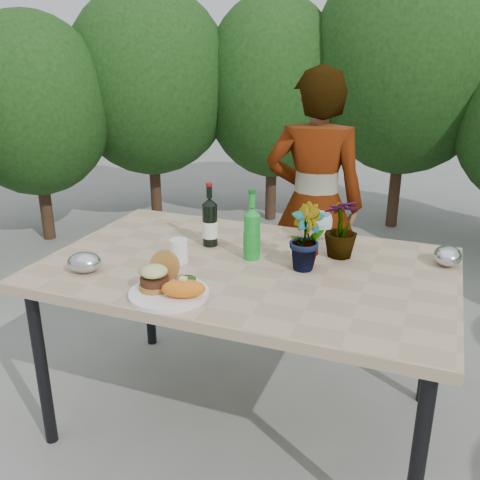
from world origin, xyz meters
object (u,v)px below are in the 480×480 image
(patio_table, at_px, (247,277))
(person, at_px, (314,206))
(dinner_plate, at_px, (169,293))
(wine_bottle, at_px, (210,223))

(patio_table, relative_size, person, 1.08)
(patio_table, height_order, person, person)
(dinner_plate, relative_size, wine_bottle, 1.01)
(patio_table, relative_size, dinner_plate, 5.71)
(person, bearing_deg, wine_bottle, 60.13)
(person, bearing_deg, patio_table, 76.37)
(patio_table, height_order, dinner_plate, dinner_plate)
(patio_table, xyz_separation_m, wine_bottle, (-0.22, 0.14, 0.16))
(dinner_plate, bearing_deg, wine_bottle, 97.58)
(wine_bottle, distance_m, person, 0.83)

